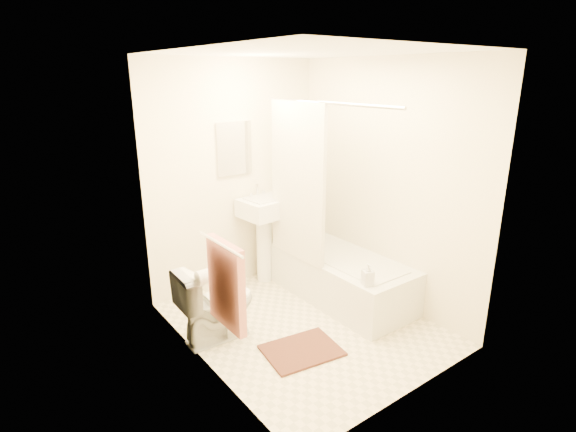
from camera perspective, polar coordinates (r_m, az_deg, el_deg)
floor at (r=4.32m, az=2.04°, el=-13.57°), size 2.40×2.40×0.00m
ceiling at (r=3.71m, az=2.46°, el=20.12°), size 2.40×2.40×0.00m
wall_back at (r=4.81m, az=-6.80°, el=5.01°), size 2.00×0.02×2.40m
wall_left at (r=3.33m, az=-11.30°, el=-0.84°), size 0.02×2.40×2.40m
wall_right at (r=4.52m, az=12.18°, el=3.93°), size 0.02×2.40×2.40m
mirror at (r=4.74m, az=-6.81°, el=8.51°), size 0.40×0.03×0.55m
curtain_rod at (r=3.98m, az=4.91°, el=14.13°), size 0.03×1.70×0.03m
shower_curtain at (r=4.40m, az=1.19°, el=4.22°), size 0.04×0.80×1.55m
towel_bar at (r=3.17m, az=-8.57°, el=-3.56°), size 0.02×0.60×0.02m
towel at (r=3.31m, az=-7.86°, el=-8.63°), size 0.06×0.45×0.66m
toilet_paper at (r=3.64m, az=-10.66°, el=-7.64°), size 0.11×0.12×0.12m
toilet at (r=4.01m, az=-9.08°, el=-10.94°), size 0.69×0.40×0.67m
sink at (r=4.96m, az=-2.89°, el=-2.63°), size 0.57×0.47×1.05m
bathtub at (r=4.74m, az=6.48°, el=-7.58°), size 0.71×1.62×0.46m
bath_mat at (r=3.95m, az=1.75°, el=-16.68°), size 0.68×0.55×0.02m
soap_bottle at (r=4.03m, az=10.11°, el=-7.32°), size 0.12×0.12×0.20m
scrub_brush at (r=5.04m, az=0.88°, el=-2.85°), size 0.14×0.21×0.04m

